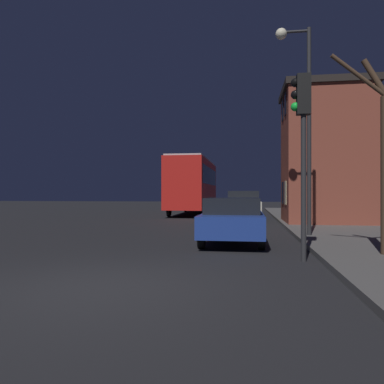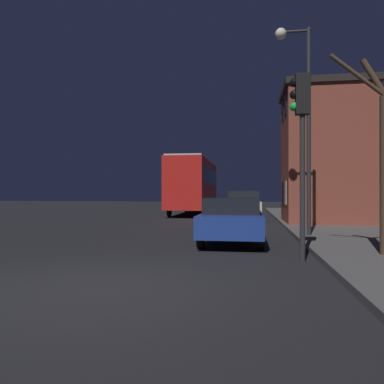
% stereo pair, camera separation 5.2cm
% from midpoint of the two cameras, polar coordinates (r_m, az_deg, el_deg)
% --- Properties ---
extents(ground_plane, '(120.00, 120.00, 0.00)m').
position_cam_midpoint_polar(ground_plane, '(6.42, -14.12, -13.91)').
color(ground_plane, black).
extents(brick_building, '(4.08, 3.97, 6.50)m').
position_cam_midpoint_polar(brick_building, '(19.16, 19.74, 5.48)').
color(brick_building, brown).
rests_on(brick_building, sidewalk).
extents(streetlamp, '(1.16, 0.37, 6.90)m').
position_cam_midpoint_polar(streetlamp, '(13.25, 16.32, 13.18)').
color(streetlamp, '#28282B').
rests_on(streetlamp, sidewalk).
extents(traffic_light, '(0.43, 0.24, 4.17)m').
position_cam_midpoint_polar(traffic_light, '(8.80, 16.43, 9.50)').
color(traffic_light, '#28282B').
rests_on(traffic_light, ground).
extents(bus, '(2.44, 10.09, 3.90)m').
position_cam_midpoint_polar(bus, '(27.11, 0.33, 1.49)').
color(bus, red).
rests_on(bus, ground).
extents(car_near_lane, '(1.80, 4.32, 1.38)m').
position_cam_midpoint_polar(car_near_lane, '(11.58, 6.30, -4.07)').
color(car_near_lane, navy).
rests_on(car_near_lane, ground).
extents(car_mid_lane, '(1.87, 4.36, 1.64)m').
position_cam_midpoint_polar(car_mid_lane, '(21.25, 7.97, -1.96)').
color(car_mid_lane, beige).
rests_on(car_mid_lane, ground).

